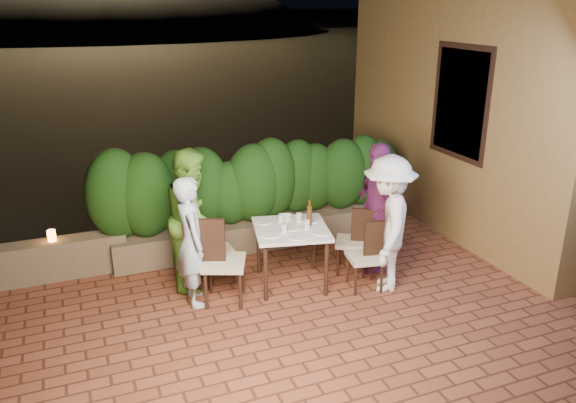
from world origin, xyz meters
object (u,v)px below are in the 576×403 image
bowl (285,217)px  parapet_lamp (52,236)px  chair_left_back (217,250)px  chair_right_front (365,256)px  diner_purple (377,207)px  diner_green (194,218)px  diner_white (388,224)px  chair_right_back (352,240)px  diner_blue (192,241)px  chair_left_front (224,261)px  beer_bottle (309,212)px  dining_table (291,256)px

bowl → parapet_lamp: (-2.72, 0.97, -0.20)m
bowl → chair_left_back: size_ratio=0.21×
chair_left_back → chair_right_front: bearing=-28.9°
bowl → diner_purple: (1.15, -0.27, 0.07)m
bowl → parapet_lamp: size_ratio=1.30×
diner_green → diner_white: bearing=-94.9°
bowl → chair_right_back: size_ratio=0.21×
diner_blue → diner_purple: (2.39, 0.01, 0.08)m
diner_blue → diner_purple: diner_purple is taller
bowl → chair_right_back: chair_right_back is taller
chair_left_front → diner_purple: diner_purple is taller
beer_bottle → parapet_lamp: (-2.92, 1.26, -0.34)m
chair_left_front → diner_green: 0.70m
chair_right_back → diner_purple: (0.34, -0.00, 0.40)m
diner_white → dining_table: bearing=-83.4°
chair_left_back → diner_white: 2.09m
dining_table → chair_right_front: bearing=-28.5°
diner_purple → parapet_lamp: (-3.87, 1.24, -0.27)m
diner_white → chair_left_front: bearing=-69.7°
bowl → chair_right_back: bearing=-18.0°
parapet_lamp → chair_right_front: bearing=-26.0°
chair_left_back → diner_purple: diner_purple is taller
chair_left_front → chair_right_back: bearing=26.0°
chair_left_back → diner_blue: bearing=-136.6°
bowl → chair_right_back: 0.92m
beer_bottle → chair_left_front: bearing=-174.7°
parapet_lamp → diner_white: bearing=-25.4°
chair_right_back → diner_green: size_ratio=0.51×
diner_purple → parapet_lamp: 4.07m
beer_bottle → diner_purple: size_ratio=0.19×
bowl → chair_right_front: chair_right_front is taller
chair_left_back → diner_blue: (-0.38, -0.38, 0.34)m
diner_blue → chair_right_back: bearing=-88.4°
parapet_lamp → bowl: bearing=-19.7°
beer_bottle → bowl: bearing=125.6°
bowl → chair_left_front: size_ratio=0.18×
chair_right_front → chair_right_back: bearing=-88.2°
diner_white → parapet_lamp: size_ratio=11.84×
chair_right_back → diner_purple: 0.53m
chair_left_front → diner_white: size_ratio=0.62×
chair_left_back → diner_white: diner_white is taller
chair_right_front → beer_bottle: bearing=-28.6°
chair_left_back → chair_right_front: (1.60, -0.83, 0.01)m
dining_table → beer_bottle: beer_bottle is taller
parapet_lamp → diner_blue: bearing=-40.0°
beer_bottle → diner_white: diner_white is taller
diner_green → diner_white: size_ratio=1.03×
diner_green → parapet_lamp: bearing=84.5°
bowl → diner_green: bearing=170.0°
beer_bottle → diner_white: bearing=-32.5°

